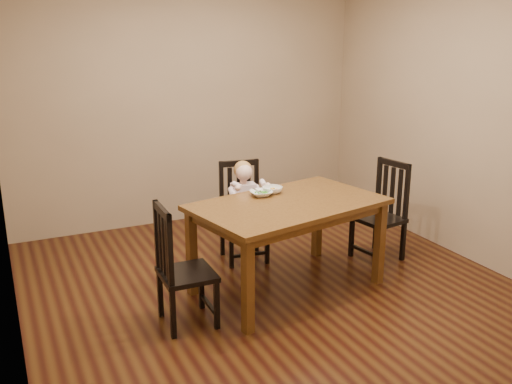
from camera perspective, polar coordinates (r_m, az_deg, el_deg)
name	(u,v)px	position (r m, az deg, el deg)	size (l,w,h in m)	color
room	(270,131)	(4.58, 1.42, 6.12)	(4.01, 4.01, 2.71)	#43260E
dining_table	(288,212)	(4.70, 3.24, -2.04)	(1.70, 1.22, 0.77)	#482C10
chair_child	(243,213)	(5.41, -1.34, -2.12)	(0.45, 0.44, 0.94)	black
chair_left	(180,268)	(4.25, -7.56, -7.59)	(0.40, 0.41, 0.94)	black
chair_right	(382,213)	(5.55, 12.51, -2.03)	(0.45, 0.47, 0.94)	black
toddler	(244,201)	(5.33, -1.20, -0.94)	(0.30, 0.37, 0.51)	white
bowl_peas	(261,193)	(4.82, 0.51, -0.14)	(0.19, 0.19, 0.05)	white
bowl_veg	(273,190)	(4.92, 1.67, 0.22)	(0.17, 0.17, 0.05)	white
fork	(259,192)	(4.78, 0.27, -0.03)	(0.07, 0.10, 0.05)	silver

